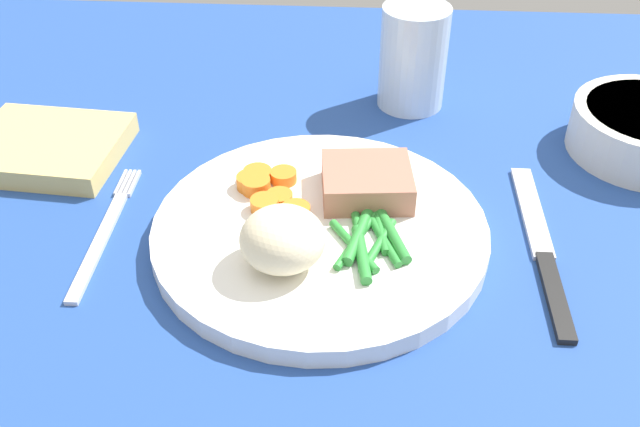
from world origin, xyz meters
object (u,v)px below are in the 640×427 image
object	(u,v)px
meat_portion	(367,182)
fork	(105,231)
napkin	(47,147)
knife	(542,249)
dinner_plate	(320,232)
water_glass	(413,64)

from	to	relation	value
meat_portion	fork	xyz separation A→B (cm)	(-20.76, -4.39, -2.61)
meat_portion	napkin	distance (cm)	29.94
knife	meat_portion	bearing A→B (deg)	166.51
dinner_plate	meat_portion	size ratio (longest dim) A/B	3.67
meat_portion	knife	size ratio (longest dim) A/B	0.35
meat_portion	knife	bearing A→B (deg)	-17.84
dinner_plate	meat_portion	xyz separation A→B (cm)	(3.54, 4.13, 2.01)
fork	dinner_plate	bearing A→B (deg)	-1.53
fork	napkin	xyz separation A→B (cm)	(-8.48, 10.57, 0.78)
fork	knife	bearing A→B (deg)	-2.44
napkin	dinner_plate	bearing A→B (deg)	-21.87
fork	meat_portion	bearing A→B (deg)	9.56
fork	napkin	distance (cm)	13.57
meat_portion	napkin	bearing A→B (deg)	168.07
napkin	water_glass	bearing A→B (deg)	19.92
water_glass	napkin	world-z (taller)	water_glass
napkin	meat_portion	bearing A→B (deg)	-11.93
knife	napkin	bearing A→B (deg)	170.50
water_glass	napkin	bearing A→B (deg)	-160.08
dinner_plate	water_glass	size ratio (longest dim) A/B	2.56
meat_portion	water_glass	distance (cm)	18.86
fork	water_glass	size ratio (longest dim) A/B	1.62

